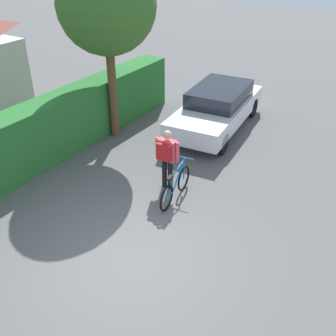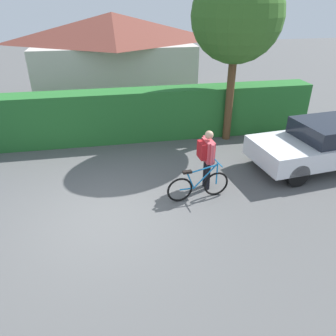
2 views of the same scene
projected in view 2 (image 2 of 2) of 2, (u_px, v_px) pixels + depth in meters
name	position (u px, v px, depth m)	size (l,w,h in m)	color
ground_plane	(106.00, 217.00, 7.55)	(60.00, 60.00, 0.00)	#565656
hedge_row	(101.00, 117.00, 11.05)	(14.86, 0.90, 1.73)	#276C2C
house_distant	(115.00, 57.00, 15.05)	(7.23, 4.49, 3.86)	beige
parked_car_far	(330.00, 142.00, 9.51)	(4.68, 2.27, 1.37)	silver
bicycle	(198.00, 185.00, 8.08)	(1.62, 0.50, 0.95)	black
person_rider	(207.00, 154.00, 8.24)	(0.37, 0.65, 1.61)	black
tree_kerbside	(237.00, 17.00, 9.76)	(2.79, 2.79, 5.37)	brown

